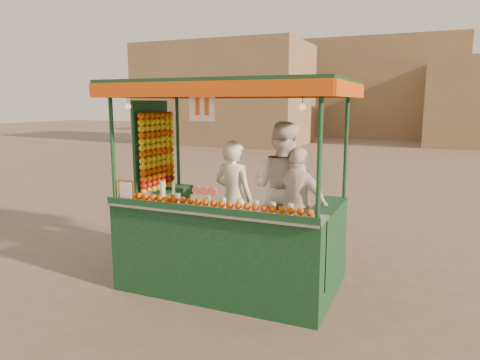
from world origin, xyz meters
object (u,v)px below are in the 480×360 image
at_px(juice_cart, 224,223).
at_px(vendor_right, 298,205).
at_px(vendor_middle, 282,188).
at_px(vendor_left, 233,198).

relative_size(juice_cart, vendor_right, 1.91).
bearing_deg(vendor_middle, vendor_right, 144.42).
height_order(juice_cart, vendor_left, juice_cart).
height_order(vendor_middle, vendor_right, vendor_middle).
relative_size(juice_cart, vendor_middle, 1.60).
xyz_separation_m(vendor_left, vendor_right, (0.94, 0.06, -0.03)).
bearing_deg(juice_cart, vendor_right, 27.23).
xyz_separation_m(juice_cart, vendor_middle, (0.57, 0.78, 0.39)).
bearing_deg(juice_cart, vendor_left, 95.89).
bearing_deg(vendor_right, juice_cart, 42.30).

